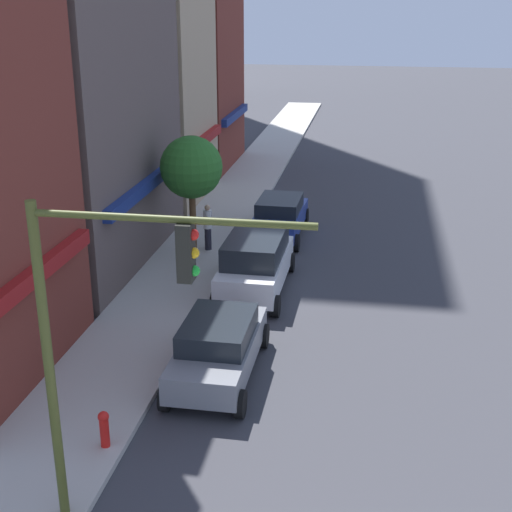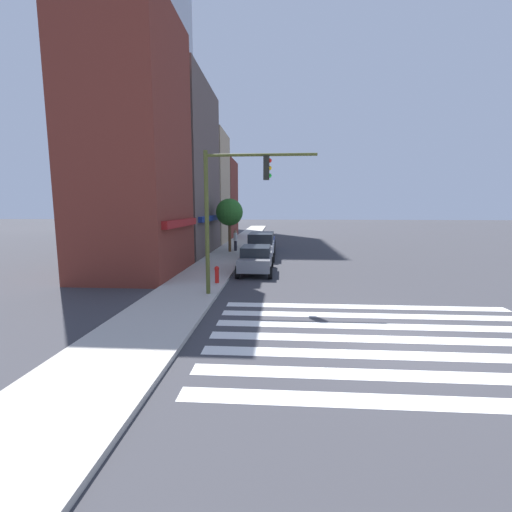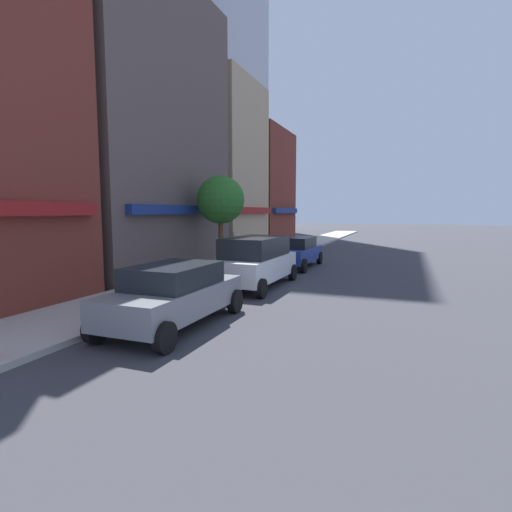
# 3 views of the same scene
# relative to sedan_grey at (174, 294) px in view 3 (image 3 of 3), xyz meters

# --- Properties ---
(storefront_row) EXTENTS (31.77, 5.30, 14.36)m
(storefront_row) POSITION_rel_sedan_grey_xyz_m (10.18, 6.80, 5.49)
(storefront_row) COLOR maroon
(storefront_row) RESTS_ON ground_plane
(tower_distant) EXTENTS (17.24, 12.97, 67.69)m
(tower_distant) POSITION_rel_sedan_grey_xyz_m (48.27, 23.79, 33.00)
(tower_distant) COLOR #B2B7C1
(tower_distant) RESTS_ON ground_plane
(sedan_grey) EXTENTS (4.41, 2.02, 1.59)m
(sedan_grey) POSITION_rel_sedan_grey_xyz_m (0.00, 0.00, 0.00)
(sedan_grey) COLOR slate
(sedan_grey) RESTS_ON ground_plane
(suv_white) EXTENTS (4.72, 2.12, 1.94)m
(suv_white) POSITION_rel_sedan_grey_xyz_m (5.80, 0.00, 0.19)
(suv_white) COLOR white
(suv_white) RESTS_ON ground_plane
(sedan_blue) EXTENTS (4.44, 2.02, 1.59)m
(sedan_blue) POSITION_rel_sedan_grey_xyz_m (11.67, 0.00, 0.00)
(sedan_blue) COLOR navy
(sedan_blue) RESTS_ON ground_plane
(pedestrian_white_shirt) EXTENTS (0.32, 0.32, 1.77)m
(pedestrian_white_shirt) POSITION_rel_sedan_grey_xyz_m (9.12, 2.39, 0.23)
(pedestrian_white_shirt) COLOR #23232D
(pedestrian_white_shirt) RESTS_ON sidewalk_left
(street_tree) EXTENTS (2.26, 2.26, 4.45)m
(street_tree) POSITION_rel_sedan_grey_xyz_m (8.50, 2.80, 2.61)
(street_tree) COLOR brown
(street_tree) RESTS_ON sidewalk_left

